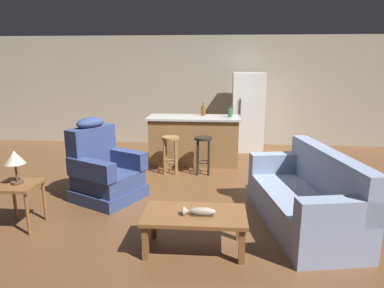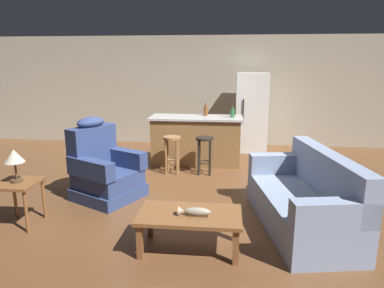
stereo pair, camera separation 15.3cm
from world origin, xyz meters
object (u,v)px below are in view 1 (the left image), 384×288
object	(u,v)px
coffee_table	(195,218)
table_lamp	(15,159)
bar_stool_left	(171,148)
end_table	(19,191)
bottle_tall_green	(230,113)
bottle_short_amber	(203,111)
bar_stool_right	(203,149)
fish_figurine	(199,212)
recliner_near_lamp	(104,171)
couch	(307,199)
kitchen_island	(194,140)
refrigerator	(248,112)

from	to	relation	value
coffee_table	table_lamp	bearing A→B (deg)	170.42
bar_stool_left	end_table	bearing A→B (deg)	-124.68
bottle_tall_green	bottle_short_amber	bearing A→B (deg)	163.90
bar_stool_right	bottle_short_amber	bearing A→B (deg)	92.88
fish_figurine	bar_stool_right	size ratio (longest dim) A/B	0.50
bar_stool_right	recliner_near_lamp	bearing A→B (deg)	-138.64
couch	bottle_short_amber	distance (m)	3.13
fish_figurine	coffee_table	bearing A→B (deg)	137.62
couch	table_lamp	world-z (taller)	table_lamp
bar_stool_left	bar_stool_right	xyz separation A→B (m)	(0.59, 0.00, 0.00)
fish_figurine	end_table	bearing A→B (deg)	169.47
end_table	kitchen_island	bearing A→B (deg)	56.06
kitchen_island	bar_stool_right	xyz separation A→B (m)	(0.21, -0.63, -0.01)
kitchen_island	refrigerator	bearing A→B (deg)	46.58
end_table	refrigerator	distance (m)	5.11
kitchen_island	couch	bearing A→B (deg)	-58.36
couch	bottle_short_amber	bearing A→B (deg)	-72.51
table_lamp	refrigerator	distance (m)	5.09
fish_figurine	bottle_tall_green	size ratio (longest dim) A/B	1.58
end_table	bar_stool_right	bearing A→B (deg)	46.23
fish_figurine	end_table	world-z (taller)	end_table
bar_stool_left	refrigerator	xyz separation A→B (m)	(1.52, 1.83, 0.41)
bottle_short_amber	bar_stool_left	bearing A→B (deg)	-125.29
bar_stool_left	bottle_tall_green	distance (m)	1.37
bottle_tall_green	bar_stool_left	bearing A→B (deg)	-149.72
couch	bar_stool_right	bearing A→B (deg)	-64.57
couch	table_lamp	distance (m)	3.56
coffee_table	couch	size ratio (longest dim) A/B	0.55
couch	bar_stool_left	bearing A→B (deg)	-54.38
recliner_near_lamp	kitchen_island	world-z (taller)	recliner_near_lamp
fish_figurine	refrigerator	xyz separation A→B (m)	(0.85, 4.47, 0.42)
kitchen_island	bar_stool_left	bearing A→B (deg)	-121.22
couch	fish_figurine	bearing A→B (deg)	19.52
kitchen_island	bottle_tall_green	size ratio (longest dim) A/B	8.37
bar_stool_right	bottle_short_amber	size ratio (longest dim) A/B	2.61
kitchen_island	table_lamp	bearing A→B (deg)	-124.01
refrigerator	bar_stool_left	bearing A→B (deg)	-129.67
bar_stool_right	end_table	bearing A→B (deg)	-133.77
bar_stool_right	coffee_table	bearing A→B (deg)	-89.53
bottle_short_amber	refrigerator	bearing A→B (deg)	47.38
refrigerator	recliner_near_lamp	bearing A→B (deg)	-127.26
bottle_tall_green	recliner_near_lamp	bearing A→B (deg)	-135.39
recliner_near_lamp	kitchen_island	bearing A→B (deg)	84.63
bar_stool_left	refrigerator	bearing A→B (deg)	50.33
coffee_table	table_lamp	xyz separation A→B (m)	(-2.16, 0.37, 0.50)
bar_stool_right	fish_figurine	bearing A→B (deg)	-88.39
kitchen_island	refrigerator	size ratio (longest dim) A/B	1.02
bar_stool_left	bottle_tall_green	world-z (taller)	bottle_tall_green
bottle_short_amber	couch	bearing A→B (deg)	-62.64
table_lamp	bottle_tall_green	world-z (taller)	bottle_tall_green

